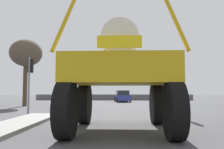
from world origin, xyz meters
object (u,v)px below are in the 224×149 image
at_px(oversize_sprayer, 120,76).
at_px(traffic_signal_near_left, 30,73).
at_px(sedan_ahead, 122,96).
at_px(traffic_signal_far_left, 83,83).
at_px(traffic_signal_near_right, 173,69).
at_px(bare_tree_left, 26,54).

distance_m(oversize_sprayer, traffic_signal_near_left, 7.65).
height_order(sedan_ahead, traffic_signal_far_left, traffic_signal_far_left).
relative_size(sedan_ahead, traffic_signal_far_left, 1.27).
bearing_deg(sedan_ahead, traffic_signal_near_right, -177.04).
distance_m(traffic_signal_far_left, bare_tree_left, 7.95).
height_order(oversize_sprayer, sedan_ahead, oversize_sprayer).
bearing_deg(traffic_signal_near_left, traffic_signal_far_left, 84.72).
relative_size(sedan_ahead, bare_tree_left, 0.66).
height_order(traffic_signal_far_left, bare_tree_left, bare_tree_left).
relative_size(oversize_sprayer, traffic_signal_far_left, 1.55).
height_order(sedan_ahead, bare_tree_left, bare_tree_left).
height_order(traffic_signal_near_left, traffic_signal_near_right, traffic_signal_near_right).
xyz_separation_m(traffic_signal_near_left, traffic_signal_far_left, (1.26, 13.63, -0.12)).
bearing_deg(oversize_sprayer, sedan_ahead, -0.34).
bearing_deg(sedan_ahead, traffic_signal_far_left, 116.87).
distance_m(traffic_signal_near_left, bare_tree_left, 8.89).
relative_size(oversize_sprayer, traffic_signal_near_right, 1.36).
height_order(oversize_sprayer, bare_tree_left, bare_tree_left).
distance_m(sedan_ahead, traffic_signal_far_left, 5.99).
bearing_deg(sedan_ahead, bare_tree_left, 127.13).
height_order(traffic_signal_near_right, traffic_signal_far_left, traffic_signal_near_right).
height_order(oversize_sprayer, traffic_signal_far_left, oversize_sprayer).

